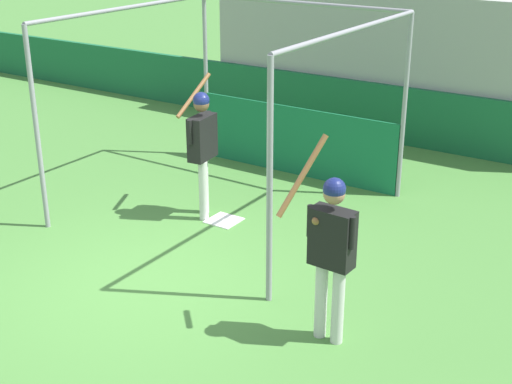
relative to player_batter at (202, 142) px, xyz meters
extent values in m
plane|color=#477F38|center=(0.61, -2.02, -1.14)|extent=(60.00, 60.00, 0.00)
cube|color=#196038|center=(0.61, 4.80, -0.59)|extent=(24.00, 0.12, 1.11)
cube|color=#9E9E99|center=(0.61, 6.46, 0.24)|extent=(7.60, 3.20, 2.76)
cube|color=maroon|center=(-2.41, 5.26, 0.02)|extent=(0.45, 0.40, 0.10)
cube|color=maroon|center=(-2.41, 5.44, 0.25)|extent=(0.45, 0.06, 0.40)
cube|color=maroon|center=(-1.86, 5.26, 0.02)|extent=(0.45, 0.40, 0.10)
cube|color=maroon|center=(-1.86, 5.44, 0.25)|extent=(0.45, 0.06, 0.40)
cube|color=maroon|center=(-1.31, 5.26, 0.02)|extent=(0.45, 0.40, 0.10)
cube|color=maroon|center=(-1.31, 5.44, 0.25)|extent=(0.45, 0.06, 0.40)
cube|color=maroon|center=(-0.76, 5.26, 0.02)|extent=(0.45, 0.40, 0.10)
cube|color=maroon|center=(-0.76, 5.44, 0.25)|extent=(0.45, 0.06, 0.40)
cube|color=maroon|center=(-0.21, 5.26, 0.02)|extent=(0.45, 0.40, 0.10)
cube|color=maroon|center=(-0.21, 5.44, 0.25)|extent=(0.45, 0.06, 0.40)
cube|color=maroon|center=(0.34, 5.26, 0.02)|extent=(0.45, 0.40, 0.10)
cube|color=maroon|center=(0.34, 5.44, 0.25)|extent=(0.45, 0.06, 0.40)
cube|color=maroon|center=(0.89, 5.26, 0.02)|extent=(0.45, 0.40, 0.10)
cube|color=maroon|center=(0.89, 5.44, 0.25)|extent=(0.45, 0.06, 0.40)
cube|color=maroon|center=(1.44, 5.26, 0.02)|extent=(0.45, 0.40, 0.10)
cube|color=maroon|center=(1.44, 5.44, 0.25)|extent=(0.45, 0.06, 0.40)
cube|color=maroon|center=(1.99, 5.26, 0.02)|extent=(0.45, 0.40, 0.10)
cube|color=maroon|center=(1.99, 5.44, 0.25)|extent=(0.45, 0.06, 0.40)
cube|color=maroon|center=(2.54, 5.26, 0.02)|extent=(0.45, 0.40, 0.10)
cube|color=maroon|center=(2.54, 5.44, 0.25)|extent=(0.45, 0.06, 0.40)
cube|color=maroon|center=(-2.41, 6.06, 0.42)|extent=(0.45, 0.40, 0.10)
cube|color=maroon|center=(-2.41, 6.24, 0.65)|extent=(0.45, 0.06, 0.40)
cube|color=maroon|center=(-1.86, 6.06, 0.42)|extent=(0.45, 0.40, 0.10)
cube|color=maroon|center=(-1.86, 6.24, 0.65)|extent=(0.45, 0.06, 0.40)
cube|color=maroon|center=(-1.31, 6.06, 0.42)|extent=(0.45, 0.40, 0.10)
cube|color=maroon|center=(-1.31, 6.24, 0.65)|extent=(0.45, 0.06, 0.40)
cube|color=maroon|center=(-0.76, 6.06, 0.42)|extent=(0.45, 0.40, 0.10)
cube|color=maroon|center=(-0.76, 6.24, 0.65)|extent=(0.45, 0.06, 0.40)
cube|color=maroon|center=(-0.21, 6.06, 0.42)|extent=(0.45, 0.40, 0.10)
cube|color=maroon|center=(-0.21, 6.24, 0.65)|extent=(0.45, 0.06, 0.40)
cube|color=maroon|center=(0.34, 6.06, 0.42)|extent=(0.45, 0.40, 0.10)
cube|color=maroon|center=(0.34, 6.24, 0.65)|extent=(0.45, 0.06, 0.40)
cube|color=maroon|center=(0.89, 6.06, 0.42)|extent=(0.45, 0.40, 0.10)
cube|color=maroon|center=(0.89, 6.24, 0.65)|extent=(0.45, 0.06, 0.40)
cube|color=maroon|center=(1.44, 6.06, 0.42)|extent=(0.45, 0.40, 0.10)
cube|color=maroon|center=(1.44, 6.24, 0.65)|extent=(0.45, 0.06, 0.40)
cube|color=maroon|center=(1.99, 6.06, 0.42)|extent=(0.45, 0.40, 0.10)
cube|color=maroon|center=(1.99, 6.24, 0.65)|extent=(0.45, 0.06, 0.40)
cube|color=maroon|center=(2.54, 6.06, 0.42)|extent=(0.45, 0.40, 0.10)
cube|color=maroon|center=(2.54, 6.24, 0.65)|extent=(0.45, 0.06, 0.40)
cube|color=maroon|center=(-2.41, 6.86, 0.82)|extent=(0.45, 0.40, 0.10)
cube|color=maroon|center=(-2.41, 7.04, 1.05)|extent=(0.45, 0.06, 0.40)
cube|color=maroon|center=(-1.86, 6.86, 0.82)|extent=(0.45, 0.40, 0.10)
cube|color=maroon|center=(-1.86, 7.04, 1.05)|extent=(0.45, 0.06, 0.40)
cube|color=maroon|center=(-1.31, 6.86, 0.82)|extent=(0.45, 0.40, 0.10)
cube|color=maroon|center=(-1.31, 7.04, 1.05)|extent=(0.45, 0.06, 0.40)
cube|color=maroon|center=(-0.76, 6.86, 0.82)|extent=(0.45, 0.40, 0.10)
cube|color=maroon|center=(-0.76, 7.04, 1.05)|extent=(0.45, 0.06, 0.40)
cube|color=maroon|center=(-0.21, 6.86, 0.82)|extent=(0.45, 0.40, 0.10)
cube|color=maroon|center=(-0.21, 7.04, 1.05)|extent=(0.45, 0.06, 0.40)
cube|color=maroon|center=(0.34, 6.86, 0.82)|extent=(0.45, 0.40, 0.10)
cube|color=maroon|center=(0.34, 7.04, 1.05)|extent=(0.45, 0.06, 0.40)
cube|color=maroon|center=(0.89, 6.86, 0.82)|extent=(0.45, 0.40, 0.10)
cube|color=maroon|center=(0.89, 7.04, 1.05)|extent=(0.45, 0.06, 0.40)
cube|color=maroon|center=(1.44, 6.86, 0.82)|extent=(0.45, 0.40, 0.10)
cube|color=maroon|center=(1.44, 7.04, 1.05)|extent=(0.45, 0.06, 0.40)
cube|color=maroon|center=(1.99, 6.86, 0.82)|extent=(0.45, 0.40, 0.10)
cube|color=maroon|center=(1.99, 7.04, 1.05)|extent=(0.45, 0.06, 0.40)
cube|color=maroon|center=(0.34, 7.66, 1.22)|extent=(0.45, 0.40, 0.10)
cube|color=maroon|center=(0.89, 7.66, 1.22)|extent=(0.45, 0.40, 0.10)
cube|color=maroon|center=(1.44, 7.66, 1.22)|extent=(0.45, 0.40, 0.10)
cube|color=maroon|center=(1.99, 7.66, 1.22)|extent=(0.45, 0.40, 0.10)
cylinder|color=gray|center=(-1.63, -1.53, 0.28)|extent=(0.07, 0.07, 2.84)
cylinder|color=gray|center=(2.09, -1.53, 0.28)|extent=(0.07, 0.07, 2.84)
cylinder|color=gray|center=(-1.63, 2.27, 0.28)|extent=(0.07, 0.07, 2.84)
cylinder|color=gray|center=(2.09, 2.27, 0.28)|extent=(0.07, 0.07, 2.84)
cylinder|color=gray|center=(-1.63, 0.37, 1.70)|extent=(0.06, 3.80, 0.06)
cylinder|color=gray|center=(2.09, 0.37, 1.70)|extent=(0.06, 3.80, 0.06)
cylinder|color=gray|center=(0.23, 2.27, 1.70)|extent=(3.71, 0.06, 0.06)
cube|color=#14663D|center=(0.23, 2.25, -0.56)|extent=(3.64, 0.03, 1.16)
cube|color=white|center=(0.36, -0.01, -1.13)|extent=(0.44, 0.44, 0.02)
cylinder|color=silver|center=(0.08, -0.11, -0.69)|extent=(0.14, 0.14, 0.89)
cylinder|color=silver|center=(-0.06, 0.10, -0.69)|extent=(0.14, 0.14, 0.89)
cube|color=black|center=(0.01, -0.01, 0.07)|extent=(0.27, 0.52, 0.63)
sphere|color=brown|center=(0.01, -0.01, 0.55)|extent=(0.22, 0.22, 0.22)
sphere|color=navy|center=(0.01, -0.01, 0.60)|extent=(0.23, 0.23, 0.23)
cylinder|color=black|center=(0.00, -0.27, 0.21)|extent=(0.08, 0.08, 0.35)
cylinder|color=black|center=(-0.06, 0.25, 0.21)|extent=(0.08, 0.08, 0.35)
cylinder|color=brown|center=(-0.32, 0.24, 0.58)|extent=(0.10, 0.74, 0.54)
sphere|color=brown|center=(0.03, 0.22, 0.33)|extent=(0.08, 0.08, 0.08)
cylinder|color=silver|center=(3.14, -1.87, -0.71)|extent=(0.14, 0.14, 0.87)
cylinder|color=silver|center=(2.93, -1.86, -0.71)|extent=(0.14, 0.14, 0.87)
cube|color=black|center=(3.04, -1.87, 0.03)|extent=(0.46, 0.24, 0.61)
sphere|color=#A37556|center=(3.04, -1.87, 0.51)|extent=(0.22, 0.22, 0.22)
sphere|color=navy|center=(3.04, -1.87, 0.56)|extent=(0.23, 0.23, 0.23)
cylinder|color=black|center=(3.27, -1.92, 0.17)|extent=(0.07, 0.07, 0.34)
cylinder|color=black|center=(2.80, -1.90, 0.17)|extent=(0.07, 0.07, 0.34)
cylinder|color=brown|center=(2.66, -1.84, 0.60)|extent=(0.33, 0.55, 0.80)
sphere|color=brown|center=(2.90, -1.96, 0.22)|extent=(0.08, 0.08, 0.08)
camera|label=1|loc=(5.90, -7.64, 3.09)|focal=50.00mm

